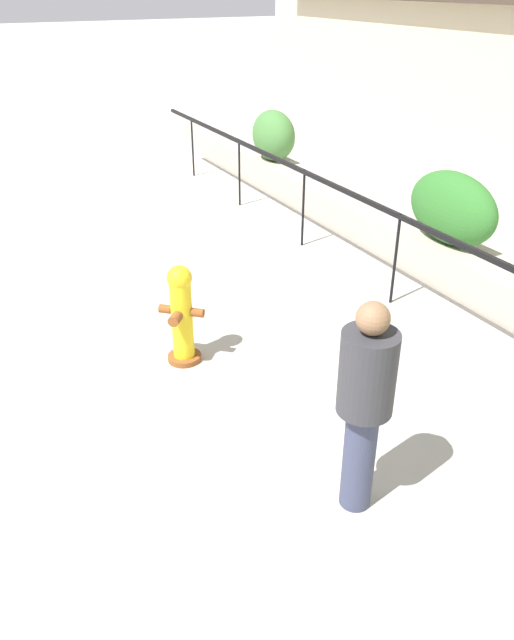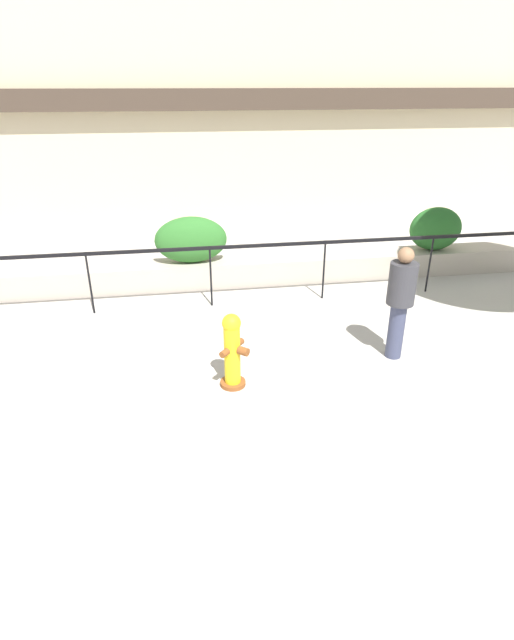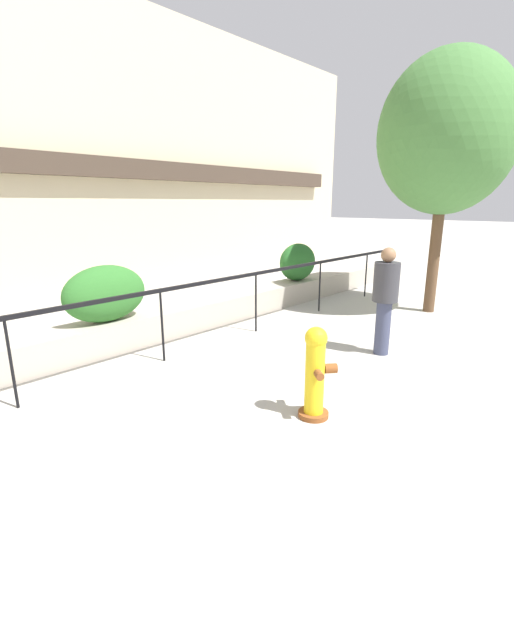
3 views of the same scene
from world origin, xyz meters
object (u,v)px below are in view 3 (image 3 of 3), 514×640
at_px(hedge_bush_2, 298,262).
at_px(street_tree, 447,135).
at_px(hedge_bush_1, 105,294).
at_px(fire_hydrant, 315,372).
at_px(pedestrian, 385,295).

relative_size(hedge_bush_2, street_tree, 0.21).
relative_size(hedge_bush_1, fire_hydrant, 1.33).
bearing_deg(street_tree, pedestrian, -171.49).
bearing_deg(pedestrian, hedge_bush_1, 129.65).
relative_size(street_tree, pedestrian, 3.09).
bearing_deg(hedge_bush_2, hedge_bush_1, 180.00).
bearing_deg(pedestrian, street_tree, 8.51).
relative_size(fire_hydrant, pedestrian, 0.62).
bearing_deg(street_tree, hedge_bush_1, 154.60).
bearing_deg(fire_hydrant, hedge_bush_2, 38.69).
distance_m(hedge_bush_1, street_tree, 7.45).
bearing_deg(hedge_bush_2, pedestrian, -123.92).
bearing_deg(hedge_bush_1, hedge_bush_2, 0.00).
distance_m(fire_hydrant, pedestrian, 2.58).
distance_m(hedge_bush_1, hedge_bush_2, 5.21).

